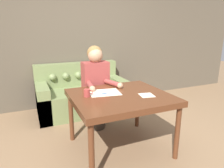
{
  "coord_description": "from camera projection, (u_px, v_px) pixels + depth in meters",
  "views": [
    {
      "loc": [
        -1.09,
        -2.02,
        1.5
      ],
      "look_at": [
        -0.12,
        0.22,
        0.84
      ],
      "focal_mm": 32.0,
      "sensor_mm": 36.0,
      "label": 1
    }
  ],
  "objects": [
    {
      "name": "ground_plane",
      "position": [
        127.0,
        149.0,
        2.6
      ],
      "size": [
        16.0,
        16.0,
        0.0
      ],
      "primitive_type": "plane",
      "color": "#846647"
    },
    {
      "name": "wall_back",
      "position": [
        83.0,
        40.0,
        4.01
      ],
      "size": [
        8.0,
        0.06,
        2.6
      ],
      "color": "brown",
      "rests_on": "ground_plane"
    },
    {
      "name": "dining_table",
      "position": [
        120.0,
        100.0,
        2.45
      ],
      "size": [
        1.17,
        1.03,
        0.74
      ],
      "color": "#562D19",
      "rests_on": "ground_plane"
    },
    {
      "name": "couch",
      "position": [
        81.0,
        95.0,
        3.8
      ],
      "size": [
        1.6,
        0.88,
        0.88
      ],
      "color": "olive",
      "rests_on": "ground_plane"
    },
    {
      "name": "person",
      "position": [
        96.0,
        87.0,
        3.01
      ],
      "size": [
        0.48,
        0.61,
        1.28
      ],
      "color": "#33281E",
      "rests_on": "ground_plane"
    },
    {
      "name": "pattern_paper_main",
      "position": [
        105.0,
        93.0,
        2.5
      ],
      "size": [
        0.42,
        0.35,
        0.0
      ],
      "color": "beige",
      "rests_on": "dining_table"
    },
    {
      "name": "pattern_paper_offcut",
      "position": [
        147.0,
        95.0,
        2.4
      ],
      "size": [
        0.19,
        0.2,
        0.0
      ],
      "color": "beige",
      "rests_on": "dining_table"
    },
    {
      "name": "scissors",
      "position": [
        107.0,
        93.0,
        2.47
      ],
      "size": [
        0.22,
        0.08,
        0.01
      ],
      "color": "silver",
      "rests_on": "dining_table"
    },
    {
      "name": "mug",
      "position": [
        87.0,
        93.0,
        2.35
      ],
      "size": [
        0.11,
        0.08,
        0.09
      ],
      "color": "#9E3833",
      "rests_on": "dining_table"
    }
  ]
}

